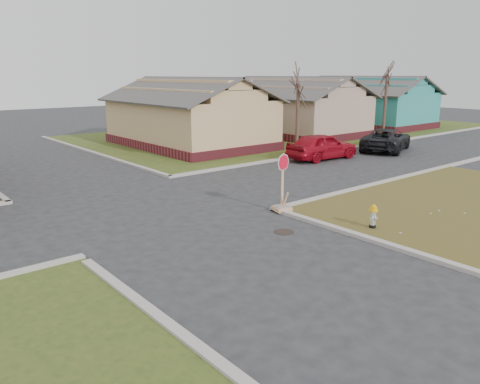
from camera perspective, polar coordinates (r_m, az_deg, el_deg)
ground at (r=13.85m, az=-2.64°, el=-6.28°), size 120.00×120.00×0.00m
verge_far_right at (r=41.42m, az=6.72°, el=7.45°), size 37.00×19.00×0.05m
curbs at (r=17.90m, az=-12.35°, el=-1.82°), size 80.00×40.00×0.12m
manhole at (r=14.85m, az=5.35°, el=-4.86°), size 0.64×0.64×0.01m
side_house_yellow at (r=32.33m, az=-6.25°, el=9.43°), size 7.60×11.60×4.70m
side_house_tan at (r=38.74m, az=6.36°, el=10.21°), size 7.60×11.60×4.70m
side_house_teal at (r=46.44m, az=15.13°, el=10.47°), size 7.60×11.60×4.70m
tree_mid_right at (r=30.08m, az=7.02°, el=8.99°), size 0.22×0.22×4.20m
tree_far_right at (r=38.10m, az=17.26°, el=9.97°), size 0.22×0.22×4.76m
fire_hydrant at (r=15.52m, az=15.93°, el=-2.70°), size 0.29×0.29×0.77m
stop_sign at (r=16.84m, az=5.15°, el=-0.78°), size 0.59×0.58×2.09m
red_sedan at (r=27.63m, az=9.97°, el=5.53°), size 4.63×2.12×1.54m
dark_pickup at (r=31.80m, az=17.40°, el=6.13°), size 5.70×4.14×1.44m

